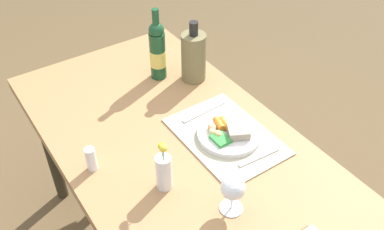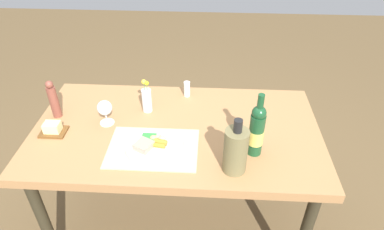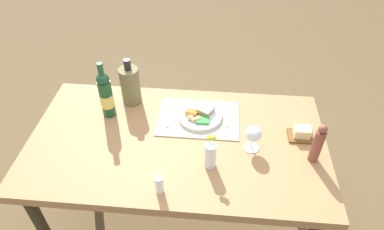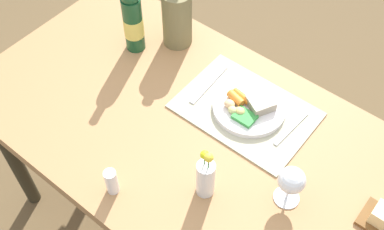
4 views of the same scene
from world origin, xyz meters
name	(u,v)px [view 4 (image 4 of 4)]	position (x,y,z in m)	size (l,w,h in m)	color
ground_plane	(191,230)	(0.00, 0.00, 0.00)	(8.00, 8.00, 0.00)	brown
dining_table	(191,141)	(0.00, 0.00, 0.70)	(1.51, 0.83, 0.77)	#A37447
placemat	(246,110)	(-0.10, -0.17, 0.78)	(0.44, 0.31, 0.01)	#A9A589
dinner_plate	(249,106)	(-0.10, -0.17, 0.80)	(0.24, 0.24, 0.05)	silver
fork	(291,128)	(-0.26, -0.19, 0.78)	(0.01, 0.17, 0.01)	silver
knife	(209,84)	(0.06, -0.18, 0.78)	(0.02, 0.21, 0.01)	silver
cooler_bottle	(177,17)	(0.29, -0.28, 0.89)	(0.11, 0.11, 0.28)	olive
wine_bottle	(133,19)	(0.39, -0.16, 0.91)	(0.07, 0.07, 0.33)	#184726
salt_shaker	(112,182)	(0.04, 0.32, 0.82)	(0.04, 0.04, 0.09)	white
wine_glass	(291,181)	(-0.37, 0.02, 0.87)	(0.08, 0.08, 0.14)	white
flower_vase	(206,177)	(-0.18, 0.15, 0.85)	(0.05, 0.05, 0.20)	silver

